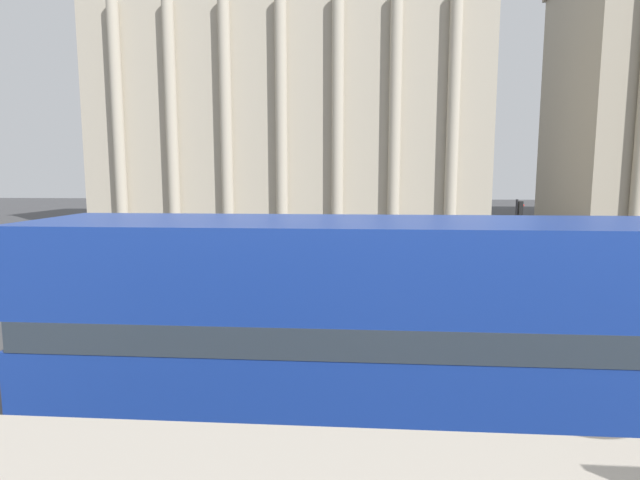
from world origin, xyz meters
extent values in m
cylinder|color=black|center=(2.96, 6.64, 0.53)|extent=(1.06, 0.22, 1.06)
cylinder|color=black|center=(-4.56, 6.64, 0.53)|extent=(1.06, 0.22, 1.06)
cylinder|color=black|center=(-4.56, 4.17, 0.53)|extent=(1.06, 0.22, 1.06)
cube|color=navy|center=(-0.80, 5.40, 1.41)|extent=(10.32, 2.47, 1.77)
cube|color=#2D3842|center=(-0.80, 5.40, 2.52)|extent=(10.11, 2.49, 0.45)
cube|color=navy|center=(-0.80, 5.40, 3.42)|extent=(10.32, 2.47, 1.34)
cube|color=#B2A893|center=(-6.63, 42.12, 10.46)|extent=(31.86, 11.62, 20.92)
cylinder|color=#B2A893|center=(-19.37, 35.86, 8.89)|extent=(0.90, 0.90, 17.78)
cylinder|color=#B2A893|center=(-15.12, 35.86, 8.89)|extent=(0.90, 0.90, 17.78)
cylinder|color=#B2A893|center=(-10.88, 35.86, 8.89)|extent=(0.90, 0.90, 17.78)
cylinder|color=#B2A893|center=(-6.63, 35.86, 8.89)|extent=(0.90, 0.90, 17.78)
cylinder|color=#B2A893|center=(-2.38, 35.86, 8.89)|extent=(0.90, 0.90, 17.78)
cylinder|color=#B2A893|center=(1.87, 35.86, 8.89)|extent=(0.90, 0.90, 17.78)
cylinder|color=#B2A893|center=(6.12, 35.86, 8.89)|extent=(0.90, 0.90, 17.78)
cylinder|color=black|center=(-4.79, 9.28, 1.70)|extent=(0.12, 0.12, 3.39)
cube|color=black|center=(-4.61, 9.28, 2.94)|extent=(0.20, 0.24, 0.70)
sphere|color=green|center=(-4.50, 9.28, 3.09)|extent=(0.14, 0.14, 0.14)
cylinder|color=black|center=(3.35, 15.31, 1.65)|extent=(0.12, 0.12, 3.30)
cube|color=black|center=(3.53, 15.31, 2.85)|extent=(0.20, 0.24, 0.70)
sphere|color=red|center=(3.64, 15.31, 3.00)|extent=(0.14, 0.14, 0.14)
cylinder|color=black|center=(7.12, 23.40, 1.80)|extent=(0.12, 0.12, 3.60)
cube|color=black|center=(7.30, 23.40, 3.15)|extent=(0.20, 0.24, 0.70)
sphere|color=red|center=(7.41, 23.40, 3.30)|extent=(0.14, 0.14, 0.14)
cylinder|color=#282B33|center=(8.01, 29.15, 0.43)|extent=(0.14, 0.14, 0.85)
cylinder|color=#282B33|center=(8.19, 29.15, 0.43)|extent=(0.14, 0.14, 0.85)
cylinder|color=black|center=(8.10, 29.15, 1.19)|extent=(0.32, 0.32, 0.68)
sphere|color=tan|center=(8.10, 29.15, 1.64)|extent=(0.23, 0.23, 0.23)
cylinder|color=#282B33|center=(-1.66, 26.41, 0.42)|extent=(0.14, 0.14, 0.85)
cylinder|color=#282B33|center=(-1.48, 26.41, 0.42)|extent=(0.14, 0.14, 0.85)
cylinder|color=yellow|center=(-1.57, 26.41, 1.18)|extent=(0.32, 0.32, 0.67)
sphere|color=tan|center=(-1.57, 26.41, 1.63)|extent=(0.23, 0.23, 0.23)
cylinder|color=#282B33|center=(6.51, 27.64, 0.41)|extent=(0.14, 0.14, 0.83)
cylinder|color=#282B33|center=(6.69, 27.64, 0.41)|extent=(0.14, 0.14, 0.83)
cylinder|color=silver|center=(6.60, 27.64, 1.16)|extent=(0.32, 0.32, 0.66)
sphere|color=tan|center=(6.60, 27.64, 1.60)|extent=(0.22, 0.22, 0.22)
camera|label=1|loc=(-0.91, -2.25, 4.77)|focal=28.00mm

